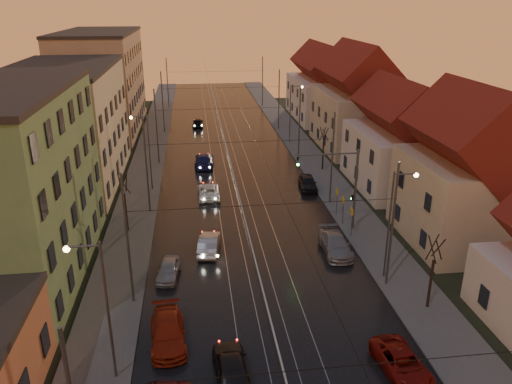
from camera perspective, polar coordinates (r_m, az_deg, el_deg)
name	(u,v)px	position (r m, az deg, el deg)	size (l,w,h in m)	color
road	(229,158)	(62.61, -3.07, 3.87)	(16.00, 120.00, 0.04)	black
sidewalk_left	(148,161)	(62.73, -12.24, 3.50)	(4.00, 120.00, 0.15)	#4C4C4C
sidewalk_right	(308,155)	(64.03, 5.91, 4.24)	(4.00, 120.00, 0.15)	#4C4C4C
tram_rail_0	(212,159)	(62.49, -5.09, 3.82)	(0.06, 120.00, 0.03)	gray
tram_rail_1	(223,158)	(62.55, -3.78, 3.87)	(0.06, 120.00, 0.03)	gray
tram_rail_2	(235,158)	(62.65, -2.37, 3.93)	(0.06, 120.00, 0.03)	gray
tram_rail_3	(247,157)	(62.78, -1.07, 3.98)	(0.06, 120.00, 0.03)	gray
apartment_left_1	(0,189)	(38.17, -27.23, 0.28)	(10.00, 18.00, 13.00)	#568051
apartment_left_2	(67,127)	(56.71, -20.77, 6.96)	(10.00, 20.00, 12.00)	beige
apartment_left_3	(103,82)	(79.64, -17.13, 11.88)	(10.00, 24.00, 14.00)	#9D7F65
house_right_1	(467,178)	(42.65, 22.97, 1.50)	(8.67, 10.20, 10.80)	tan
house_right_2	(401,144)	(53.96, 16.23, 5.33)	(9.18, 12.24, 9.20)	silver
house_right_3	(357,104)	(67.34, 11.42, 9.80)	(9.18, 14.28, 11.50)	tan
house_right_4	(322,88)	(84.47, 7.57, 11.75)	(9.18, 16.32, 10.00)	silver
catenary_pole_l_1	(128,241)	(32.23, -14.46, -5.46)	(0.16, 0.16, 9.00)	#595B60
catenary_pole_r_1	(392,227)	(34.36, 15.31, -3.83)	(0.16, 0.16, 9.00)	#595B60
catenary_pole_l_2	(147,167)	(46.08, -12.40, 2.86)	(0.16, 0.16, 9.00)	#595B60
catenary_pole_r_2	(332,159)	(47.60, 8.69, 3.70)	(0.16, 0.16, 9.00)	#595B60
catenary_pole_l_3	(157,127)	(60.48, -11.30, 7.28)	(0.16, 0.16, 9.00)	#595B60
catenary_pole_r_3	(299,123)	(61.65, 4.99, 7.87)	(0.16, 0.16, 9.00)	#595B60
catenary_pole_l_4	(163,103)	(75.12, -10.62, 9.99)	(0.16, 0.16, 9.00)	#595B60
catenary_pole_r_4	(279,100)	(76.06, 2.63, 10.46)	(0.16, 0.16, 9.00)	#595B60
catenary_pole_l_5	(168,84)	(92.84, -10.07, 12.11)	(0.16, 0.16, 9.00)	#595B60
catenary_pole_r_5	(262,82)	(93.60, 0.75, 12.49)	(0.16, 0.16, 9.00)	#595B60
street_lamp_0	(100,299)	(26.09, -17.39, -11.58)	(1.75, 0.32, 8.00)	#595B60
street_lamp_1	(394,215)	(35.24, 15.53, -2.53)	(1.75, 0.32, 8.00)	#595B60
street_lamp_2	(146,145)	(51.75, -12.48, 5.30)	(1.75, 0.32, 8.00)	#595B60
street_lamp_3	(293,108)	(68.36, 4.20, 9.53)	(1.75, 0.32, 8.00)	#595B60
traffic_light_mast	(344,180)	(41.95, 10.06, 1.35)	(5.30, 0.32, 7.20)	#595B60
bare_tree_0	(125,205)	(43.22, -14.71, -1.44)	(1.09, 1.09, 5.11)	black
bare_tree_1	(432,275)	(33.50, 19.44, -8.88)	(1.09, 1.09, 5.11)	black
bare_tree_2	(323,150)	(57.87, 7.69, 4.81)	(1.09, 1.09, 5.11)	black
driving_car_0	(231,366)	(27.51, -2.88, -19.28)	(1.74, 4.33, 1.48)	black
driving_car_1	(209,243)	(39.47, -5.39, -5.88)	(1.48, 4.24, 1.40)	#A4A5A9
driving_car_2	(209,191)	(50.19, -5.42, 0.10)	(2.10, 4.54, 1.26)	white
driving_car_3	(204,160)	(59.69, -5.94, 3.67)	(2.16, 5.32, 1.54)	#1A1D50
driving_car_4	(198,123)	(78.89, -6.65, 7.89)	(1.60, 3.99, 1.36)	black
parked_left_2	(168,332)	(30.24, -10.06, -15.47)	(1.95, 4.81, 1.39)	#9C240F
parked_left_3	(168,270)	(36.45, -10.00, -8.73)	(1.44, 3.59, 1.22)	#A9A9AF
parked_right_0	(402,363)	(28.90, 16.36, -18.28)	(2.06, 4.46, 1.24)	maroon
parked_right_1	(335,244)	(39.65, 9.06, -5.92)	(1.99, 4.90, 1.42)	#949499
parked_right_2	(308,183)	(52.31, 5.93, 1.06)	(1.68, 4.18, 1.43)	black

